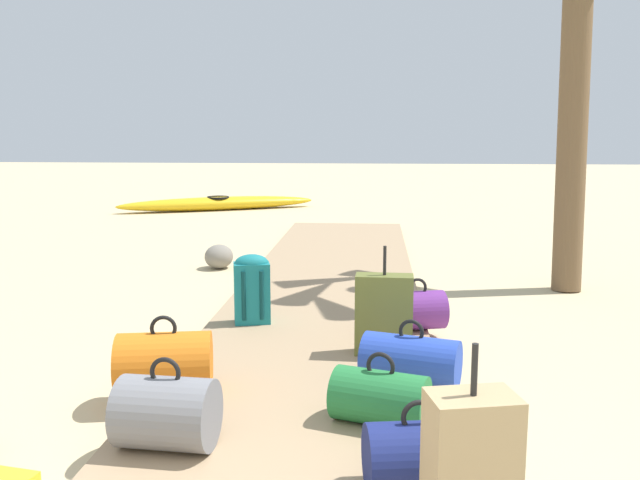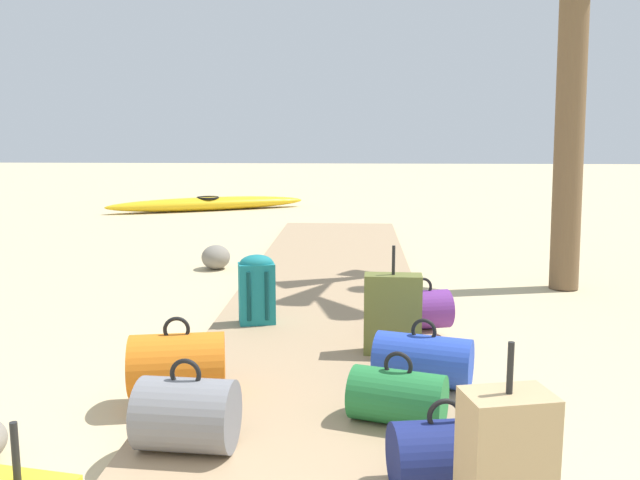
{
  "view_description": "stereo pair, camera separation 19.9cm",
  "coord_description": "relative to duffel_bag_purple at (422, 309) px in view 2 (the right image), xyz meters",
  "views": [
    {
      "loc": [
        0.47,
        -1.22,
        1.7
      ],
      "look_at": [
        -0.1,
        5.82,
        0.55
      ],
      "focal_mm": 37.85,
      "sensor_mm": 36.0,
      "label": 1
    },
    {
      "loc": [
        0.27,
        -1.24,
        1.7
      ],
      "look_at": [
        -0.1,
        5.82,
        0.55
      ],
      "focal_mm": 37.85,
      "sensor_mm": 36.0,
      "label": 2
    }
  ],
  "objects": [
    {
      "name": "kayak",
      "position": [
        -3.73,
        8.87,
        -0.1
      ],
      "size": [
        4.13,
        2.29,
        0.3
      ],
      "color": "gold",
      "rests_on": "ground"
    },
    {
      "name": "duffel_bag_green",
      "position": [
        -0.31,
        -1.85,
        -0.01
      ],
      "size": [
        0.59,
        0.45,
        0.42
      ],
      "color": "#237538",
      "rests_on": "boardwalk"
    },
    {
      "name": "backpack_teal",
      "position": [
        -1.38,
        0.08,
        0.15
      ],
      "size": [
        0.34,
        0.27,
        0.59
      ],
      "color": "#197A7F",
      "rests_on": "boardwalk"
    },
    {
      "name": "duffel_bag_navy",
      "position": [
        -0.15,
        -2.54,
        0.0
      ],
      "size": [
        0.52,
        0.39,
        0.43
      ],
      "color": "navy",
      "rests_on": "boardwalk"
    },
    {
      "name": "duffel_bag_grey",
      "position": [
        -1.41,
        -2.23,
        0.03
      ],
      "size": [
        0.51,
        0.41,
        0.49
      ],
      "color": "slate",
      "rests_on": "boardwalk"
    },
    {
      "name": "boardwalk",
      "position": [
        -0.83,
        1.1,
        -0.2
      ],
      "size": [
        1.85,
        10.59,
        0.08
      ],
      "primitive_type": "cube",
      "color": "tan",
      "rests_on": "ground"
    },
    {
      "name": "ground_plane",
      "position": [
        -0.83,
        0.04,
        -0.24
      ],
      "size": [
        60.0,
        60.0,
        0.0
      ],
      "primitive_type": "plane",
      "color": "#CCB789"
    },
    {
      "name": "suitcase_tan",
      "position": [
        0.01,
        -3.07,
        0.18
      ],
      "size": [
        0.36,
        0.28,
        0.87
      ],
      "color": "tan",
      "rests_on": "boardwalk"
    },
    {
      "name": "suitcase_olive",
      "position": [
        -0.28,
        -0.64,
        0.13
      ],
      "size": [
        0.42,
        0.19,
        0.8
      ],
      "color": "olive",
      "rests_on": "boardwalk"
    },
    {
      "name": "rock_left_near",
      "position": [
        -2.28,
        2.7,
        -0.09
      ],
      "size": [
        0.37,
        0.41,
        0.3
      ],
      "primitive_type": "ellipsoid",
      "rotation": [
        0.0,
        0.0,
        1.51
      ],
      "color": "gray",
      "rests_on": "ground"
    },
    {
      "name": "duffel_bag_blue",
      "position": [
        -0.11,
        -1.26,
        0.0
      ],
      "size": [
        0.68,
        0.49,
        0.44
      ],
      "color": "#2847B7",
      "rests_on": "boardwalk"
    },
    {
      "name": "duffel_bag_orange",
      "position": [
        -1.64,
        -1.51,
        0.03
      ],
      "size": [
        0.64,
        0.49,
        0.5
      ],
      "color": "orange",
      "rests_on": "boardwalk"
    },
    {
      "name": "duffel_bag_purple",
      "position": [
        0.0,
        0.0,
        0.0
      ],
      "size": [
        0.52,
        0.42,
        0.43
      ],
      "color": "#6B2D84",
      "rests_on": "boardwalk"
    }
  ]
}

